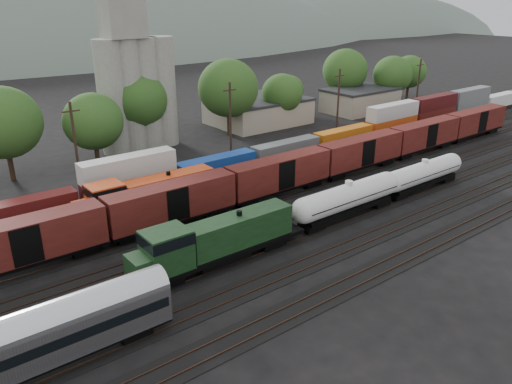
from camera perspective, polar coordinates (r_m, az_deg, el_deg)
ground at (r=56.41m, az=0.04°, el=-3.77°), size 600.00×600.00×0.00m
tracks at (r=56.39m, az=0.04°, el=-3.73°), size 180.00×33.20×0.20m
green_locomotive at (r=46.74m, az=-5.16°, el=-5.67°), size 18.71×3.30×4.95m
tank_car_a at (r=57.99m, az=10.45°, el=-0.64°), size 16.51×2.96×4.33m
tank_car_b at (r=69.03m, az=18.60°, el=2.05°), size 15.36×2.75×4.03m
passenger_coach at (r=37.01m, az=-26.35°, el=-15.69°), size 21.95×2.71×4.98m
orange_locomotive at (r=59.18m, az=-12.58°, el=-0.26°), size 18.70×3.12×4.67m
boxcar_string at (r=55.15m, az=-9.59°, el=-1.16°), size 138.20×2.90×4.20m
container_wall at (r=70.09m, az=-3.57°, el=3.64°), size 180.21×2.60×5.80m
grain_silo at (r=84.72m, az=-13.58°, el=12.22°), size 13.40×5.00×29.00m
industrial_sheds at (r=87.21m, az=-10.88°, el=6.83°), size 119.38×17.26×5.10m
tree_band at (r=84.51m, az=-13.85°, el=9.61°), size 160.80×21.51×13.86m
utility_poles at (r=71.95m, az=-10.85°, el=6.74°), size 122.20×0.36×12.00m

